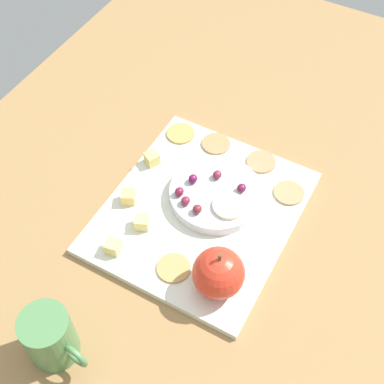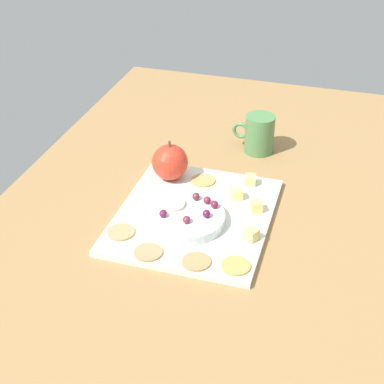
{
  "view_description": "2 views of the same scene",
  "coord_description": "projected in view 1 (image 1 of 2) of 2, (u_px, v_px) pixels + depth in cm",
  "views": [
    {
      "loc": [
        43.07,
        26.32,
        76.08
      ],
      "look_at": [
        -1.69,
        1.64,
        9.17
      ],
      "focal_mm": 50.27,
      "sensor_mm": 36.0,
      "label": 1
    },
    {
      "loc": [
        -88.75,
        -22.41,
        70.11
      ],
      "look_at": [
        0.33,
        4.39,
        8.49
      ],
      "focal_mm": 53.93,
      "sensor_mm": 36.0,
      "label": 2
    }
  ],
  "objects": [
    {
      "name": "cracker_3",
      "position": [
        181.0,
        133.0,
        0.97
      ],
      "size": [
        5.08,
        5.08,
        0.4
      ],
      "primitive_type": "cylinder",
      "color": "tan",
      "rests_on": "platter"
    },
    {
      "name": "cheese_cube_3",
      "position": [
        152.0,
        158.0,
        0.92
      ],
      "size": [
        2.93,
        2.93,
        2.16
      ],
      "primitive_type": "cube",
      "rotation": [
        0.0,
        0.0,
        1.08
      ],
      "color": "#E2CC6E",
      "rests_on": "platter"
    },
    {
      "name": "cracker_0",
      "position": [
        216.0,
        144.0,
        0.96
      ],
      "size": [
        5.08,
        5.08,
        0.4
      ],
      "primitive_type": "cylinder",
      "color": "#A97F50",
      "rests_on": "platter"
    },
    {
      "name": "cheese_cube_0",
      "position": [
        142.0,
        222.0,
        0.84
      ],
      "size": [
        2.87,
        2.87,
        2.16
      ],
      "primitive_type": "cube",
      "rotation": [
        0.0,
        0.0,
        0.43
      ],
      "color": "#E8CF76",
      "rests_on": "platter"
    },
    {
      "name": "serving_dish",
      "position": [
        216.0,
        194.0,
        0.88
      ],
      "size": [
        15.15,
        15.15,
        1.93
      ],
      "primitive_type": "cylinder",
      "color": "silver",
      "rests_on": "platter"
    },
    {
      "name": "grape_4",
      "position": [
        198.0,
        207.0,
        0.84
      ],
      "size": [
        1.6,
        1.44,
        1.45
      ],
      "primitive_type": "ellipsoid",
      "color": "maroon",
      "rests_on": "serving_dish"
    },
    {
      "name": "cracker_4",
      "position": [
        174.0,
        268.0,
        0.8
      ],
      "size": [
        5.08,
        5.08,
        0.4
      ],
      "primitive_type": "cylinder",
      "color": "tan",
      "rests_on": "platter"
    },
    {
      "name": "apple_stem",
      "position": [
        220.0,
        257.0,
        0.72
      ],
      "size": [
        0.5,
        0.5,
        1.2
      ],
      "primitive_type": "cylinder",
      "color": "brown",
      "rests_on": "apple_whole"
    },
    {
      "name": "apple_slice_0",
      "position": [
        229.0,
        206.0,
        0.85
      ],
      "size": [
        5.18,
        5.18,
        0.6
      ],
      "primitive_type": "cylinder",
      "color": "beige",
      "rests_on": "serving_dish"
    },
    {
      "name": "cheese_cube_1",
      "position": [
        128.0,
        197.0,
        0.87
      ],
      "size": [
        2.91,
        2.91,
        2.16
      ],
      "primitive_type": "cube",
      "rotation": [
        0.0,
        0.0,
        0.48
      ],
      "color": "#F2C56A",
      "rests_on": "platter"
    },
    {
      "name": "cup",
      "position": [
        50.0,
        337.0,
        0.71
      ],
      "size": [
        6.7,
        9.91,
        8.96
      ],
      "color": "#4C7E49",
      "rests_on": "table"
    },
    {
      "name": "grape_2",
      "position": [
        191.0,
        178.0,
        0.88
      ],
      "size": [
        1.6,
        1.44,
        1.5
      ],
      "primitive_type": "ellipsoid",
      "color": "#651442",
      "rests_on": "serving_dish"
    },
    {
      "name": "grape_1",
      "position": [
        242.0,
        188.0,
        0.86
      ],
      "size": [
        1.6,
        1.44,
        1.38
      ],
      "primitive_type": "ellipsoid",
      "color": "#62193E",
      "rests_on": "serving_dish"
    },
    {
      "name": "table",
      "position": [
        178.0,
        221.0,
        0.89
      ],
      "size": [
        138.37,
        87.59,
        3.97
      ],
      "primitive_type": "cube",
      "color": "olive",
      "rests_on": "ground"
    },
    {
      "name": "platter",
      "position": [
        201.0,
        212.0,
        0.87
      ],
      "size": [
        33.21,
        28.95,
        1.23
      ],
      "primitive_type": "cube",
      "color": "silver",
      "rests_on": "table"
    },
    {
      "name": "grape_0",
      "position": [
        179.0,
        192.0,
        0.86
      ],
      "size": [
        1.6,
        1.44,
        1.47
      ],
      "primitive_type": "ellipsoid",
      "color": "maroon",
      "rests_on": "serving_dish"
    },
    {
      "name": "cheese_cube_2",
      "position": [
        113.0,
        247.0,
        0.82
      ],
      "size": [
        2.51,
        2.51,
        2.16
      ],
      "primitive_type": "cube",
      "rotation": [
        0.0,
        0.0,
        0.18
      ],
      "color": "#EAD177",
      "rests_on": "platter"
    },
    {
      "name": "grape_5",
      "position": [
        186.0,
        201.0,
        0.85
      ],
      "size": [
        1.6,
        1.44,
        1.37
      ],
      "primitive_type": "ellipsoid",
      "color": "maroon",
      "rests_on": "serving_dish"
    },
    {
      "name": "apple_whole",
      "position": [
        218.0,
        273.0,
        0.76
      ],
      "size": [
        7.6,
        7.6,
        7.6
      ],
      "primitive_type": "sphere",
      "color": "red",
      "rests_on": "platter"
    },
    {
      "name": "grape_3",
      "position": [
        217.0,
        175.0,
        0.88
      ],
      "size": [
        1.6,
        1.44,
        1.37
      ],
      "primitive_type": "ellipsoid",
      "color": "maroon",
      "rests_on": "serving_dish"
    },
    {
      "name": "cracker_1",
      "position": [
        261.0,
        162.0,
        0.93
      ],
      "size": [
        5.08,
        5.08,
        0.4
      ],
      "primitive_type": "cylinder",
      "color": "tan",
      "rests_on": "platter"
    },
    {
      "name": "cracker_2",
      "position": [
        289.0,
        193.0,
        0.89
      ],
      "size": [
        5.08,
        5.08,
        0.4
      ],
      "primitive_type": "cylinder",
      "color": "tan",
      "rests_on": "platter"
    }
  ]
}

